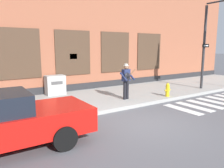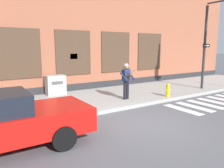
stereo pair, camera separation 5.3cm
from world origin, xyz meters
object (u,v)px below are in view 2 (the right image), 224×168
at_px(busker, 126,79).
at_px(fire_hydrant, 168,90).
at_px(utility_box, 56,85).
at_px(red_car, 0,122).

height_order(busker, fire_hydrant, busker).
distance_m(utility_box, fire_hydrant, 5.91).
xyz_separation_m(red_car, fire_hydrant, (7.88, 1.57, -0.27)).
relative_size(utility_box, fire_hydrant, 1.47).
xyz_separation_m(busker, utility_box, (-2.53, 2.95, -0.47)).
bearing_deg(busker, red_car, -158.54).
xyz_separation_m(red_car, utility_box, (3.21, 5.20, -0.09)).
xyz_separation_m(busker, fire_hydrant, (2.14, -0.68, -0.65)).
height_order(red_car, utility_box, red_car).
bearing_deg(utility_box, busker, -49.37).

